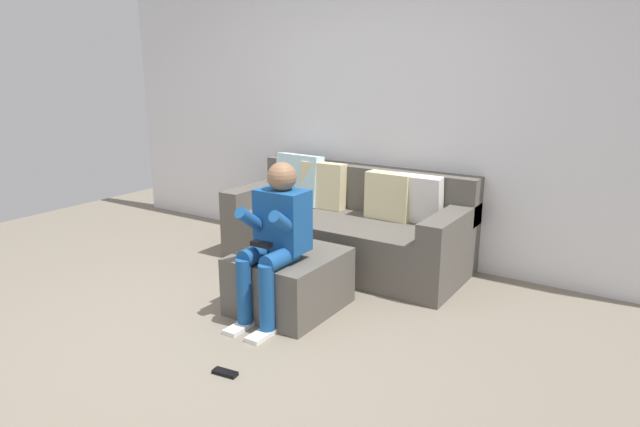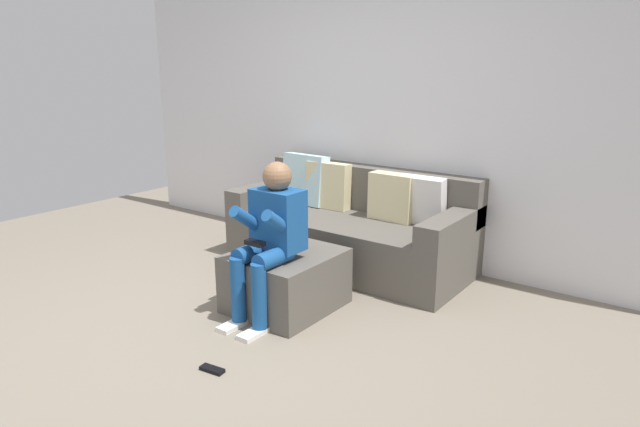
% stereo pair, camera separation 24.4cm
% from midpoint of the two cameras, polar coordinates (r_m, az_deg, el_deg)
% --- Properties ---
extents(ground_plane, '(7.49, 7.49, 0.00)m').
position_cam_midpoint_polar(ground_plane, '(3.66, -10.94, -12.36)').
color(ground_plane, slate).
extents(wall_back, '(5.76, 0.10, 2.59)m').
position_cam_midpoint_polar(wall_back, '(4.97, 7.18, 10.68)').
color(wall_back, silver).
rests_on(wall_back, ground_plane).
extents(couch_sectional, '(2.04, 0.89, 0.88)m').
position_cam_midpoint_polar(couch_sectional, '(4.76, 4.78, -1.42)').
color(couch_sectional, '#59544C').
rests_on(couch_sectional, ground_plane).
extents(ottoman, '(0.65, 0.72, 0.41)m').
position_cam_midpoint_polar(ottoman, '(3.92, -1.74, -6.87)').
color(ottoman, '#59544C').
rests_on(ottoman, ground_plane).
extents(person_seated, '(0.34, 0.58, 1.06)m').
position_cam_midpoint_polar(person_seated, '(3.65, -3.24, -1.92)').
color(person_seated, '#194C8C').
rests_on(person_seated, ground_plane).
extents(remote_near_ottoman, '(0.15, 0.07, 0.02)m').
position_cam_midpoint_polar(remote_near_ottoman, '(3.27, -8.85, -15.59)').
color(remote_near_ottoman, black).
rests_on(remote_near_ottoman, ground_plane).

